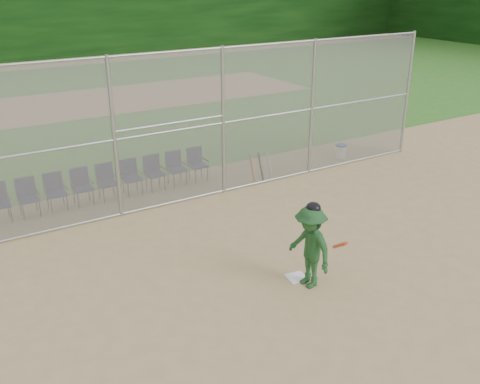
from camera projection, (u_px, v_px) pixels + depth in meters
ground at (306, 284)px, 10.57m from camera, size 100.00×100.00×0.00m
grass_strip at (66, 105)px, 24.76m from camera, size 100.00×100.00×0.00m
dirt_patch_far at (66, 105)px, 24.76m from camera, size 24.00×24.00×0.00m
backstop_fence at (189, 126)px, 13.72m from camera, size 16.09×0.09×4.00m
home_plate at (297, 277)px, 10.80m from camera, size 0.44×0.44×0.02m
batter_at_plate at (310, 246)px, 10.24m from camera, size 0.92×1.31×1.77m
water_cooler at (341, 151)px, 17.68m from camera, size 0.36×0.36×0.46m
spare_bats at (261, 167)px, 15.73m from camera, size 0.66×0.39×0.82m
chair_1 at (28, 198)px, 13.38m from camera, size 0.54×0.52×0.96m
chair_2 at (56, 193)px, 13.71m from camera, size 0.54×0.52×0.96m
chair_3 at (83, 187)px, 14.04m from camera, size 0.54×0.52×0.96m
chair_4 at (108, 182)px, 14.37m from camera, size 0.54×0.52×0.96m
chair_5 at (132, 178)px, 14.70m from camera, size 0.54×0.52×0.96m
chair_6 at (155, 173)px, 15.03m from camera, size 0.54×0.52×0.96m
chair_7 at (177, 169)px, 15.36m from camera, size 0.54×0.52×0.96m
chair_8 at (198, 165)px, 15.69m from camera, size 0.54×0.52×0.96m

